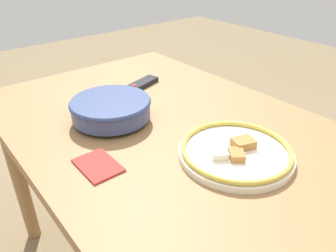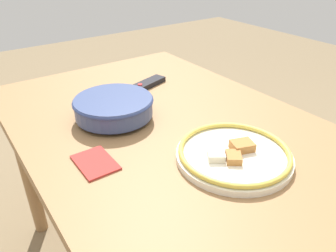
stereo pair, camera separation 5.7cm
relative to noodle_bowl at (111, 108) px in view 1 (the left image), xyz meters
name	(u,v)px [view 1 (the left image)]	position (x,y,z in m)	size (l,w,h in m)	color
dining_table	(173,150)	(0.17, 0.13, -0.13)	(1.39, 0.89, 0.76)	olive
noodle_bowl	(111,108)	(0.00, 0.00, 0.00)	(0.26, 0.26, 0.07)	#384775
food_plate	(236,152)	(0.40, 0.16, -0.03)	(0.32, 0.32, 0.04)	silver
tv_remote	(142,84)	(-0.18, 0.25, -0.03)	(0.09, 0.16, 0.02)	black
folded_napkin	(98,165)	(0.20, -0.16, -0.04)	(0.13, 0.09, 0.01)	#B2332D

